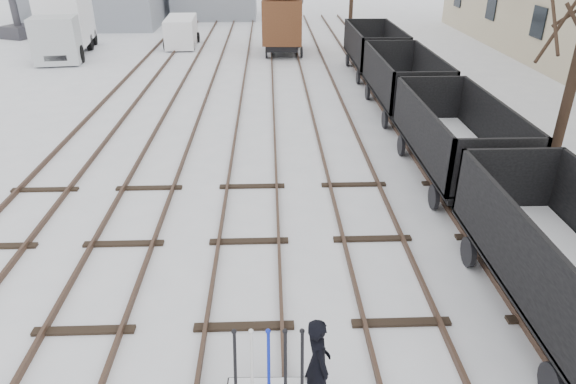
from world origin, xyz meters
name	(u,v)px	position (x,y,z in m)	size (l,w,h in m)	color
ground	(244,328)	(0.00, 0.00, 0.00)	(120.00, 120.00, 0.00)	white
tracks	(257,106)	(0.00, 13.67, 0.07)	(13.90, 52.00, 0.16)	black
worker	(318,363)	(1.22, -1.75, 0.83)	(0.60, 0.40, 1.65)	black
freight_wagon_a	(566,281)	(6.00, 0.02, 0.91)	(2.34, 5.86, 2.39)	black
freight_wagon_b	(454,150)	(6.00, 6.42, 0.91)	(2.34, 5.86, 2.39)	black
freight_wagon_c	(403,91)	(6.00, 12.82, 0.91)	(2.34, 5.86, 2.39)	black
freight_wagon_d	(374,57)	(6.00, 19.22, 0.91)	(2.34, 5.86, 2.39)	black
box_van_wagon	(283,17)	(1.46, 24.81, 2.11)	(2.78, 4.88, 3.62)	black
lorry	(64,25)	(-11.65, 24.77, 1.75)	(3.21, 7.71, 3.39)	black
panel_van	(181,31)	(-5.09, 27.05, 0.95)	(1.99, 4.23, 1.83)	white
crane	(14,0)	(-17.00, 30.71, 2.51)	(2.50, 5.67, 9.54)	#333238
tree_near	(572,85)	(8.97, 6.25, 2.90)	(0.30, 0.30, 5.81)	black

